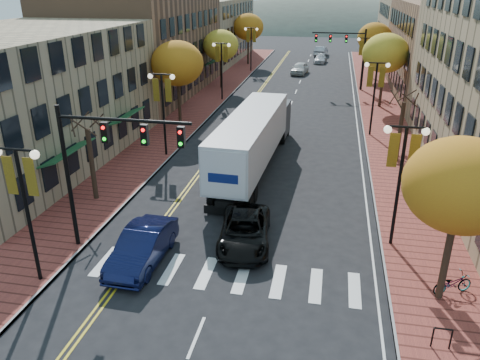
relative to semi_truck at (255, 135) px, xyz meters
The scene contains 32 objects.
ground 15.20m from the semi_truck, 87.22° to the right, with size 200.00×200.00×0.00m, color black.
sidewalk_left 19.50m from the semi_truck, 115.29° to the left, with size 4.00×85.00×0.15m, color brown.
sidewalk_right 20.16m from the semi_truck, 60.95° to the left, with size 4.00×85.00×0.15m, color brown.
building_left_near 16.53m from the semi_truck, behind, with size 12.00×22.00×9.00m, color #9E8966.
building_left_mid 26.76m from the semi_truck, 127.76° to the left, with size 12.00×24.00×11.00m, color brown.
building_left_far 48.86m from the semi_truck, 109.48° to the left, with size 12.00×26.00×9.50m, color #9E8966.
building_right_mid 33.26m from the semi_truck, 54.55° to the left, with size 15.00×24.00×10.00m, color brown.
building_right_far 52.74m from the semi_truck, 68.58° to the left, with size 15.00×20.00×11.00m, color #9E8966.
tree_left_a 10.83m from the semi_truck, 139.80° to the right, with size 0.28×0.28×4.20m.
tree_left_b 12.61m from the semi_truck, 132.56° to the left, with size 4.48×4.48×7.21m.
tree_left_c 26.48m from the semi_truck, 108.30° to the left, with size 4.16×4.16×6.69m.
tree_left_d 43.92m from the semi_truck, 100.89° to the left, with size 4.61×4.61×7.42m.
tree_right_a 16.45m from the semi_truck, 53.17° to the right, with size 4.16×4.16×6.69m.
tree_right_b 10.18m from the semi_truck, 17.19° to the left, with size 0.28×0.28×4.20m.
tree_right_c 21.57m from the semi_truck, 62.90° to the left, with size 4.48×4.48×7.21m.
tree_right_d 36.45m from the semi_truck, 74.47° to the left, with size 4.35×4.35×7.00m.
lamp_left_a 16.56m from the semi_truck, 114.31° to the right, with size 1.96×0.36×6.05m.
lamp_left_b 7.11m from the semi_truck, behind, with size 1.96×0.36×6.05m.
lamp_left_c 20.27m from the semi_truck, 109.61° to the left, with size 1.96×0.36×6.05m.
lamp_left_d 37.67m from the semi_truck, 100.37° to the left, with size 1.96×0.36×6.05m.
lamp_right_a 12.34m from the semi_truck, 47.54° to the right, with size 1.96×0.36×6.05m.
lamp_right_b 12.35m from the semi_truck, 47.60° to the left, with size 1.96×0.36×6.05m.
lamp_right_c 28.30m from the semi_truck, 73.06° to the left, with size 1.96×0.36×6.05m.
traffic_mast_near 13.15m from the semi_truck, 111.61° to the right, with size 6.10×0.35×7.00m.
traffic_mast_far 27.83m from the semi_truck, 77.06° to the left, with size 6.10×0.34×7.00m.
semi_truck is the anchor object (origin of this frame).
navy_sedan 13.14m from the semi_truck, 103.37° to the right, with size 1.74×4.98×1.64m, color #0D1135.
black_suv 10.40m from the semi_truck, 83.13° to the right, with size 2.40×5.20×1.45m, color black.
car_far_white 36.58m from the semi_truck, 89.64° to the left, with size 1.88×4.68×1.59m, color silver.
car_far_silver 47.05m from the semi_truck, 86.73° to the left, with size 1.74×4.29×1.25m, color #B2B3BB.
car_far_oncoming 54.81m from the semi_truck, 87.43° to the left, with size 1.74×4.98×1.64m, color #9FA0A7.
bicycle 16.36m from the semi_truck, 50.89° to the right, with size 0.60×1.73×0.91m, color gray.
Camera 1 is at (4.15, -14.79, 11.86)m, focal length 35.00 mm.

